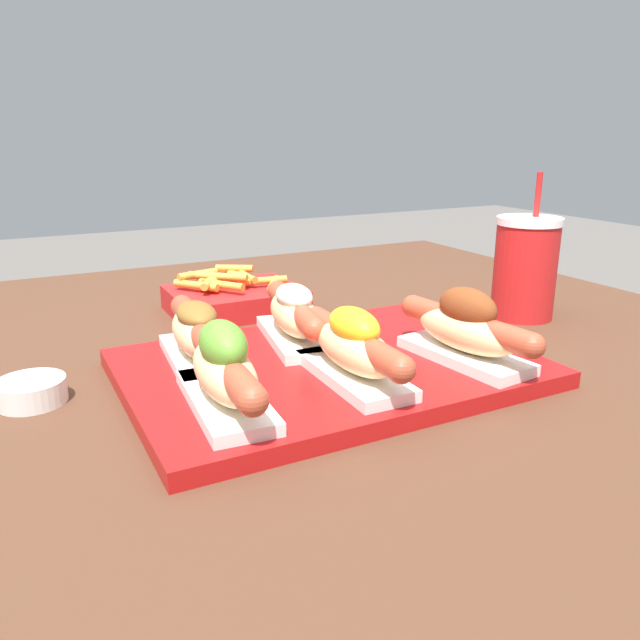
{
  "coord_description": "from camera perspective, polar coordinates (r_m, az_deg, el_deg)",
  "views": [
    {
      "loc": [
        -0.24,
        -0.66,
        1.0
      ],
      "look_at": [
        0.06,
        -0.09,
        0.81
      ],
      "focal_mm": 35.0,
      "sensor_mm": 36.0,
      "label": 1
    }
  ],
  "objects": [
    {
      "name": "fries_basket",
      "position": [
        0.92,
        -7.83,
        2.0
      ],
      "size": [
        0.18,
        0.14,
        0.06
      ],
      "color": "red",
      "rests_on": "patio_table"
    },
    {
      "name": "drink_cup",
      "position": [
        0.92,
        18.25,
        4.58
      ],
      "size": [
        0.09,
        0.09,
        0.2
      ],
      "color": "red",
      "rests_on": "patio_table"
    },
    {
      "name": "hot_dog_1",
      "position": [
        0.61,
        3.09,
        -2.5
      ],
      "size": [
        0.06,
        0.19,
        0.07
      ],
      "color": "white",
      "rests_on": "serving_tray"
    },
    {
      "name": "hot_dog_0",
      "position": [
        0.56,
        -8.75,
        -4.52
      ],
      "size": [
        0.07,
        0.19,
        0.08
      ],
      "color": "white",
      "rests_on": "serving_tray"
    },
    {
      "name": "sauce_bowl",
      "position": [
        0.67,
        -24.9,
        -5.81
      ],
      "size": [
        0.07,
        0.07,
        0.02
      ],
      "color": "silver",
      "rests_on": "patio_table"
    },
    {
      "name": "serving_tray",
      "position": [
        0.68,
        0.78,
        -4.4
      ],
      "size": [
        0.43,
        0.3,
        0.02
      ],
      "color": "#B71414",
      "rests_on": "patio_table"
    },
    {
      "name": "hot_dog_3",
      "position": [
        0.67,
        -11.14,
        -1.22
      ],
      "size": [
        0.07,
        0.19,
        0.07
      ],
      "color": "white",
      "rests_on": "serving_tray"
    },
    {
      "name": "patio_table",
      "position": [
        0.94,
        -6.09,
        -24.97
      ],
      "size": [
        1.35,
        1.1,
        0.75
      ],
      "color": "#4C2D1E",
      "rests_on": "ground_plane"
    },
    {
      "name": "hot_dog_2",
      "position": [
        0.68,
        13.2,
        -0.79
      ],
      "size": [
        0.08,
        0.19,
        0.08
      ],
      "color": "white",
      "rests_on": "serving_tray"
    },
    {
      "name": "hot_dog_4",
      "position": [
        0.72,
        -2.36,
        0.52
      ],
      "size": [
        0.09,
        0.19,
        0.07
      ],
      "color": "white",
      "rests_on": "serving_tray"
    }
  ]
}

